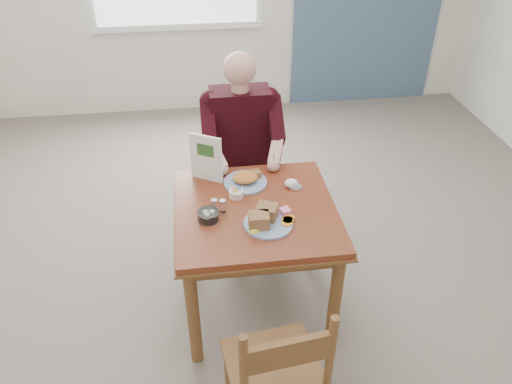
{
  "coord_description": "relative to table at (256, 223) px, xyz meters",
  "views": [
    {
      "loc": [
        -0.3,
        -2.24,
        2.41
      ],
      "look_at": [
        0.0,
        0.0,
        0.86
      ],
      "focal_mm": 35.0,
      "sensor_mm": 36.0,
      "label": 1
    }
  ],
  "objects": [
    {
      "name": "floor",
      "position": [
        0.0,
        0.0,
        -0.64
      ],
      "size": [
        6.0,
        6.0,
        0.0
      ],
      "primitive_type": "plane",
      "color": "#6E6459",
      "rests_on": "ground"
    },
    {
      "name": "menu",
      "position": [
        -0.25,
        0.33,
        0.26
      ],
      "size": [
        0.18,
        0.12,
        0.3
      ],
      "color": "white",
      "rests_on": "table"
    },
    {
      "name": "chair_far",
      "position": [
        0.0,
        0.8,
        -0.16
      ],
      "size": [
        0.42,
        0.42,
        0.95
      ],
      "color": "brown",
      "rests_on": "ground"
    },
    {
      "name": "near_plate",
      "position": [
        0.04,
        -0.15,
        0.14
      ],
      "size": [
        0.31,
        0.31,
        0.09
      ],
      "color": "white",
      "rests_on": "table"
    },
    {
      "name": "table",
      "position": [
        0.0,
        0.0,
        0.0
      ],
      "size": [
        0.92,
        0.92,
        0.75
      ],
      "color": "maroon",
      "rests_on": "ground"
    },
    {
      "name": "far_plate",
      "position": [
        -0.02,
        0.26,
        0.14
      ],
      "size": [
        0.34,
        0.34,
        0.07
      ],
      "color": "white",
      "rests_on": "table"
    },
    {
      "name": "napkin",
      "position": [
        0.24,
        0.18,
        0.14
      ],
      "size": [
        0.1,
        0.09,
        0.05
      ],
      "primitive_type": "ellipsoid",
      "rotation": [
        0.0,
        0.0,
        0.35
      ],
      "color": "white",
      "rests_on": "table"
    },
    {
      "name": "caddy",
      "position": [
        -0.1,
        0.12,
        0.13
      ],
      "size": [
        0.1,
        0.1,
        0.06
      ],
      "color": "white",
      "rests_on": "table"
    },
    {
      "name": "chair_near",
      "position": [
        -0.02,
        -0.9,
        -0.16
      ],
      "size": [
        0.47,
        0.47,
        0.95
      ],
      "color": "brown",
      "rests_on": "ground"
    },
    {
      "name": "lemon_wedge",
      "position": [
        -0.04,
        -0.23,
        0.13
      ],
      "size": [
        0.07,
        0.06,
        0.03
      ],
      "primitive_type": "ellipsoid",
      "rotation": [
        0.0,
        0.0,
        -0.44
      ],
      "color": "yellow",
      "rests_on": "table"
    },
    {
      "name": "creamer",
      "position": [
        -0.27,
        -0.07,
        0.14
      ],
      "size": [
        0.16,
        0.16,
        0.05
      ],
      "color": "white",
      "rests_on": "table"
    },
    {
      "name": "metal_dish",
      "position": [
        0.26,
        0.17,
        0.12
      ],
      "size": [
        0.09,
        0.09,
        0.01
      ],
      "primitive_type": "cylinder",
      "rotation": [
        0.0,
        0.0,
        -0.11
      ],
      "color": "silver",
      "rests_on": "table"
    },
    {
      "name": "diner",
      "position": [
        0.0,
        0.71,
        0.17
      ],
      "size": [
        0.53,
        0.56,
        1.39
      ],
      "color": "gray",
      "rests_on": "chair_far"
    },
    {
      "name": "shakers",
      "position": [
        -0.21,
        -0.01,
        0.15
      ],
      "size": [
        0.09,
        0.05,
        0.08
      ],
      "color": "white",
      "rests_on": "table"
    }
  ]
}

